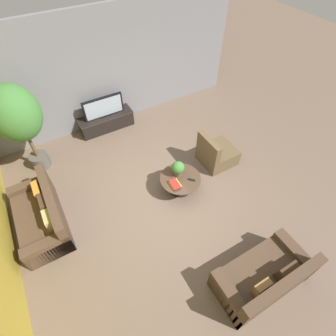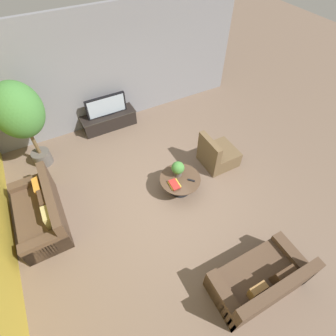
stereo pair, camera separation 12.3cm
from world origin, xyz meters
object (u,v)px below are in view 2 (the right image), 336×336
at_px(couch_by_wall, 42,213).
at_px(potted_palm_tall, 19,113).
at_px(armchair_wicker, 217,155).
at_px(television, 106,106).
at_px(media_console, 109,120).
at_px(coffee_table, 180,182).
at_px(couch_near_entry, 260,281).
at_px(potted_plant_tabletop, 178,168).

xyz_separation_m(couch_by_wall, potted_palm_tall, (0.28, 1.72, 1.22)).
bearing_deg(armchair_wicker, television, 35.73).
xyz_separation_m(media_console, potted_palm_tall, (-1.94, -0.56, 1.29)).
distance_m(coffee_table, couch_near_entry, 2.49).
height_order(television, armchair_wicker, television).
height_order(couch_near_entry, armchair_wicker, armchair_wicker).
height_order(television, potted_palm_tall, potted_palm_tall).
relative_size(couch_by_wall, couch_near_entry, 1.06).
bearing_deg(potted_plant_tabletop, couch_by_wall, 170.60).
xyz_separation_m(couch_near_entry, potted_plant_tabletop, (-0.13, 2.61, 0.31)).
bearing_deg(potted_palm_tall, coffee_table, -42.02).
bearing_deg(couch_by_wall, couch_near_entry, 44.15).
bearing_deg(television, media_console, 90.00).
xyz_separation_m(armchair_wicker, potted_palm_tall, (-3.80, 2.03, 1.24)).
height_order(potted_palm_tall, potted_plant_tabletop, potted_palm_tall).
distance_m(media_console, television, 0.48).
xyz_separation_m(coffee_table, armchair_wicker, (1.22, 0.30, -0.00)).
bearing_deg(armchair_wicker, potted_plant_tabletop, 97.97).
distance_m(television, potted_plant_tabletop, 2.83).
bearing_deg(media_console, television, -90.00).
relative_size(coffee_table, armchair_wicker, 1.05).
bearing_deg(armchair_wicker, couch_near_entry, 158.72).
bearing_deg(potted_palm_tall, potted_plant_tabletop, -40.35).
bearing_deg(couch_by_wall, potted_palm_tall, 170.63).
relative_size(media_console, potted_plant_tabletop, 4.08).
height_order(television, potted_plant_tabletop, television).
height_order(couch_by_wall, couch_near_entry, same).
height_order(coffee_table, potted_plant_tabletop, potted_plant_tabletop).
height_order(armchair_wicker, potted_plant_tabletop, armchair_wicker).
relative_size(television, armchair_wicker, 1.26).
relative_size(media_console, couch_near_entry, 0.92).
bearing_deg(potted_plant_tabletop, potted_palm_tall, 139.65).
height_order(media_console, couch_near_entry, couch_near_entry).
bearing_deg(potted_palm_tall, television, 16.02).
distance_m(potted_palm_tall, potted_plant_tabletop, 3.52).
distance_m(couch_by_wall, potted_palm_tall, 2.13).
xyz_separation_m(media_console, armchair_wicker, (1.86, -2.59, 0.05)).
relative_size(television, couch_near_entry, 0.67).
bearing_deg(couch_near_entry, media_console, -81.77).
xyz_separation_m(media_console, television, (0.00, -0.00, 0.48)).
bearing_deg(coffee_table, armchair_wicker, 13.71).
height_order(media_console, potted_plant_tabletop, potted_plant_tabletop).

